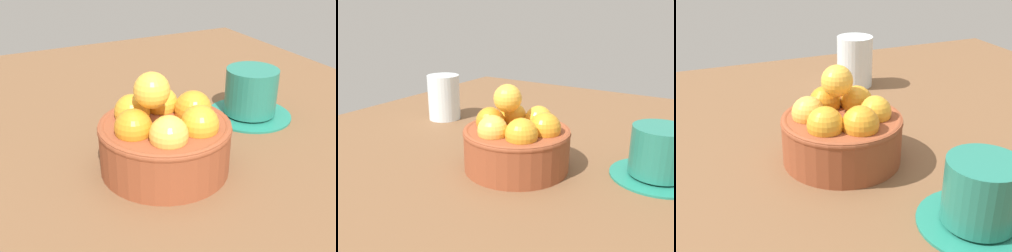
{
  "view_description": "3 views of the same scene",
  "coord_description": "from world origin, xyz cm",
  "views": [
    {
      "loc": [
        -37.92,
        18.57,
        26.67
      ],
      "look_at": [
        -0.14,
        -0.35,
        5.55
      ],
      "focal_mm": 44.35,
      "sensor_mm": 36.0,
      "label": 1
    },
    {
      "loc": [
        -41.96,
        -25.24,
        22.46
      ],
      "look_at": [
        -1.88,
        0.6,
        6.79
      ],
      "focal_mm": 38.97,
      "sensor_mm": 36.0,
      "label": 2
    },
    {
      "loc": [
        -19.15,
        -46.89,
        28.29
      ],
      "look_at": [
        0.31,
        0.06,
        4.62
      ],
      "focal_mm": 47.51,
      "sensor_mm": 36.0,
      "label": 3
    }
  ],
  "objects": [
    {
      "name": "water_glass",
      "position": [
        13.0,
        25.51,
        4.58
      ],
      "size": [
        6.53,
        6.53,
        9.15
      ],
      "primitive_type": "cylinder",
      "color": "silver",
      "rests_on": "ground_plane"
    },
    {
      "name": "terracotta_bowl",
      "position": [
        -0.01,
        0.01,
        4.25
      ],
      "size": [
        15.37,
        15.37,
        12.2
      ],
      "color": "brown",
      "rests_on": "ground_plane"
    },
    {
      "name": "coffee_cup",
      "position": [
        7.58,
        -17.93,
        3.26
      ],
      "size": [
        12.47,
        12.47,
        7.33
      ],
      "color": "#217963",
      "rests_on": "ground_plane"
    },
    {
      "name": "ground_plane",
      "position": [
        0.0,
        0.0,
        -1.84
      ],
      "size": [
        113.99,
        93.1,
        3.69
      ],
      "primitive_type": "cube",
      "color": "brown"
    }
  ]
}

